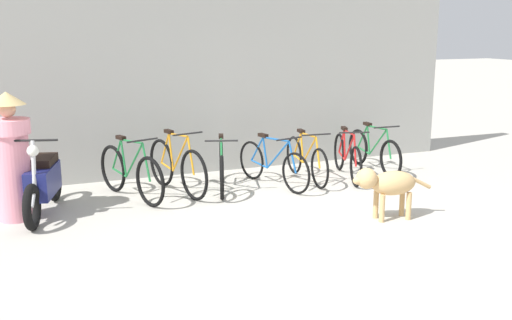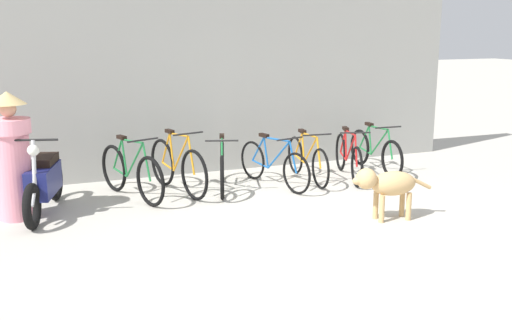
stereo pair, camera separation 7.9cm
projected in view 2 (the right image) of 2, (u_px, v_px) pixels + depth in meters
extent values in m
plane|color=#B7B2A5|center=(343.00, 233.00, 6.94)|extent=(60.00, 60.00, 0.00)
cube|color=gray|center=(238.00, 71.00, 9.80)|extent=(7.83, 0.20, 3.27)
torus|color=black|center=(150.00, 181.00, 7.90)|extent=(0.27, 0.66, 0.68)
torus|color=black|center=(114.00, 168.00, 8.64)|extent=(0.27, 0.66, 0.68)
cylinder|color=#1E7238|center=(135.00, 160.00, 8.14)|extent=(0.19, 0.48, 0.57)
cylinder|color=#1E7238|center=(124.00, 158.00, 8.36)|extent=(0.07, 0.13, 0.52)
cylinder|color=#1E7238|center=(132.00, 141.00, 8.12)|extent=(0.22, 0.56, 0.06)
cylinder|color=#1E7238|center=(120.00, 172.00, 8.51)|extent=(0.15, 0.37, 0.08)
cylinder|color=#1E7238|center=(118.00, 154.00, 8.49)|extent=(0.13, 0.29, 0.48)
cylinder|color=#1E7238|center=(147.00, 162.00, 7.90)|extent=(0.09, 0.18, 0.50)
cube|color=black|center=(122.00, 137.00, 8.33)|extent=(0.13, 0.19, 0.05)
cylinder|color=black|center=(143.00, 140.00, 7.89)|extent=(0.44, 0.17, 0.02)
torus|color=black|center=(194.00, 175.00, 8.19)|extent=(0.22, 0.70, 0.71)
torus|color=black|center=(163.00, 162.00, 8.95)|extent=(0.22, 0.70, 0.71)
cylinder|color=orange|center=(181.00, 154.00, 8.43)|extent=(0.14, 0.47, 0.59)
cylinder|color=orange|center=(172.00, 152.00, 8.65)|extent=(0.06, 0.13, 0.54)
cylinder|color=orange|center=(179.00, 135.00, 8.41)|extent=(0.16, 0.54, 0.06)
cylinder|color=orange|center=(168.00, 166.00, 8.81)|extent=(0.11, 0.36, 0.08)
cylinder|color=orange|center=(166.00, 148.00, 8.79)|extent=(0.10, 0.28, 0.49)
cylinder|color=orange|center=(191.00, 156.00, 8.19)|extent=(0.07, 0.17, 0.52)
cube|color=black|center=(170.00, 131.00, 8.63)|extent=(0.11, 0.19, 0.05)
cylinder|color=black|center=(188.00, 134.00, 8.18)|extent=(0.45, 0.13, 0.02)
torus|color=black|center=(222.00, 178.00, 8.23)|extent=(0.25, 0.60, 0.62)
torus|color=black|center=(222.00, 161.00, 9.23)|extent=(0.25, 0.60, 0.62)
cylinder|color=#1E7238|center=(222.00, 157.00, 8.57)|extent=(0.19, 0.49, 0.51)
cylinder|color=#1E7238|center=(222.00, 154.00, 8.86)|extent=(0.07, 0.13, 0.47)
cylinder|color=#1E7238|center=(222.00, 141.00, 8.57)|extent=(0.21, 0.57, 0.06)
cylinder|color=#1E7238|center=(222.00, 166.00, 9.04)|extent=(0.15, 0.38, 0.07)
cylinder|color=#1E7238|center=(222.00, 150.00, 9.04)|extent=(0.12, 0.30, 0.43)
cylinder|color=#1E7238|center=(222.00, 161.00, 8.25)|extent=(0.08, 0.18, 0.46)
cube|color=black|center=(222.00, 136.00, 8.85)|extent=(0.12, 0.19, 0.05)
cylinder|color=black|center=(222.00, 141.00, 8.27)|extent=(0.44, 0.17, 0.02)
torus|color=black|center=(296.00, 173.00, 8.50)|extent=(0.19, 0.59, 0.60)
torus|color=black|center=(253.00, 160.00, 9.33)|extent=(0.19, 0.59, 0.60)
cylinder|color=#1959A5|center=(279.00, 155.00, 8.78)|extent=(0.16, 0.51, 0.50)
cylinder|color=#1959A5|center=(266.00, 153.00, 9.02)|extent=(0.06, 0.14, 0.46)
cylinder|color=#1959A5|center=(276.00, 139.00, 8.77)|extent=(0.18, 0.60, 0.06)
cylinder|color=#1959A5|center=(260.00, 164.00, 9.18)|extent=(0.13, 0.40, 0.07)
cylinder|color=#1959A5|center=(258.00, 149.00, 9.17)|extent=(0.11, 0.31, 0.42)
cylinder|color=#1959A5|center=(293.00, 157.00, 8.51)|extent=(0.07, 0.19, 0.45)
cube|color=black|center=(264.00, 135.00, 9.01)|extent=(0.11, 0.19, 0.05)
cylinder|color=black|center=(290.00, 139.00, 8.52)|extent=(0.45, 0.14, 0.02)
torus|color=black|center=(320.00, 169.00, 8.78)|extent=(0.08, 0.61, 0.61)
torus|color=black|center=(295.00, 155.00, 9.71)|extent=(0.08, 0.61, 0.61)
cylinder|color=orange|center=(310.00, 150.00, 9.10)|extent=(0.06, 0.50, 0.50)
cylinder|color=orange|center=(303.00, 148.00, 9.37)|extent=(0.04, 0.13, 0.46)
cylinder|color=orange|center=(309.00, 135.00, 9.09)|extent=(0.07, 0.58, 0.06)
cylinder|color=orange|center=(300.00, 159.00, 9.54)|extent=(0.05, 0.38, 0.07)
cylinder|color=orange|center=(299.00, 144.00, 9.54)|extent=(0.05, 0.30, 0.42)
cylinder|color=orange|center=(319.00, 153.00, 8.80)|extent=(0.04, 0.18, 0.45)
cube|color=black|center=(302.00, 131.00, 9.36)|extent=(0.08, 0.18, 0.05)
cylinder|color=black|center=(317.00, 135.00, 8.81)|extent=(0.46, 0.05, 0.02)
torus|color=black|center=(357.00, 167.00, 8.87)|extent=(0.21, 0.60, 0.61)
torus|color=black|center=(341.00, 152.00, 9.91)|extent=(0.21, 0.60, 0.61)
cylinder|color=red|center=(351.00, 148.00, 9.23)|extent=(0.18, 0.51, 0.51)
cylinder|color=red|center=(346.00, 145.00, 9.53)|extent=(0.07, 0.14, 0.47)
cylinder|color=red|center=(350.00, 133.00, 9.23)|extent=(0.20, 0.60, 0.06)
cylinder|color=red|center=(343.00, 156.00, 9.72)|extent=(0.14, 0.40, 0.07)
cylinder|color=red|center=(343.00, 141.00, 9.72)|extent=(0.12, 0.31, 0.43)
cylinder|color=red|center=(356.00, 151.00, 8.90)|extent=(0.08, 0.19, 0.46)
cube|color=black|center=(346.00, 129.00, 9.53)|extent=(0.12, 0.19, 0.05)
cylinder|color=black|center=(355.00, 133.00, 8.92)|extent=(0.45, 0.15, 0.02)
torus|color=black|center=(392.00, 159.00, 9.36)|extent=(0.07, 0.62, 0.61)
torus|color=black|center=(360.00, 147.00, 10.32)|extent=(0.07, 0.62, 0.61)
cylinder|color=#1E7238|center=(379.00, 142.00, 9.69)|extent=(0.05, 0.51, 0.51)
cylinder|color=#1E7238|center=(370.00, 140.00, 9.97)|extent=(0.03, 0.13, 0.47)
cylinder|color=#1E7238|center=(378.00, 128.00, 9.69)|extent=(0.05, 0.60, 0.06)
cylinder|color=#1E7238|center=(365.00, 151.00, 10.14)|extent=(0.04, 0.39, 0.07)
cylinder|color=#1E7238|center=(364.00, 137.00, 10.14)|extent=(0.04, 0.31, 0.43)
cylinder|color=#1E7238|center=(390.00, 145.00, 9.39)|extent=(0.04, 0.18, 0.46)
cube|color=black|center=(369.00, 124.00, 9.96)|extent=(0.08, 0.18, 0.05)
cylinder|color=black|center=(388.00, 127.00, 9.40)|extent=(0.46, 0.04, 0.02)
torus|color=black|center=(32.00, 206.00, 7.01)|extent=(0.25, 0.56, 0.56)
torus|color=black|center=(55.00, 180.00, 8.20)|extent=(0.25, 0.56, 0.56)
cube|color=navy|center=(44.00, 180.00, 7.57)|extent=(0.49, 0.88, 0.36)
cube|color=black|center=(45.00, 160.00, 7.67)|extent=(0.38, 0.58, 0.10)
cylinder|color=silver|center=(34.00, 165.00, 7.14)|extent=(0.09, 0.15, 0.59)
cylinder|color=silver|center=(34.00, 198.00, 7.08)|extent=(0.10, 0.21, 0.19)
cylinder|color=black|center=(33.00, 140.00, 7.12)|extent=(0.57, 0.18, 0.03)
sphere|color=silver|center=(33.00, 150.00, 7.12)|extent=(0.17, 0.17, 0.14)
ellipsoid|color=tan|center=(393.00, 183.00, 7.34)|extent=(0.61, 0.37, 0.30)
cylinder|color=tan|center=(382.00, 209.00, 7.28)|extent=(0.07, 0.07, 0.35)
cylinder|color=tan|center=(376.00, 205.00, 7.43)|extent=(0.07, 0.07, 0.35)
cylinder|color=tan|center=(409.00, 207.00, 7.37)|extent=(0.07, 0.07, 0.35)
cylinder|color=tan|center=(402.00, 203.00, 7.52)|extent=(0.07, 0.07, 0.35)
sphere|color=tan|center=(366.00, 179.00, 7.23)|extent=(0.28, 0.28, 0.26)
ellipsoid|color=tan|center=(358.00, 181.00, 7.20)|extent=(0.15, 0.12, 0.10)
cylinder|color=tan|center=(422.00, 184.00, 7.44)|extent=(0.26, 0.08, 0.16)
cylinder|color=pink|center=(13.00, 169.00, 7.34)|extent=(0.44, 0.44, 1.26)
cylinder|color=#FFA0B2|center=(9.00, 126.00, 7.22)|extent=(0.52, 0.52, 0.18)
sphere|color=tan|center=(8.00, 109.00, 7.18)|extent=(0.21, 0.21, 0.20)
cone|color=tan|center=(7.00, 98.00, 7.15)|extent=(0.47, 0.47, 0.16)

